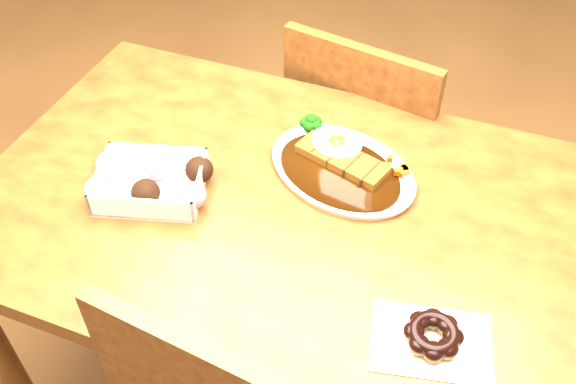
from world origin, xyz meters
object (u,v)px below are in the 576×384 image
(donut_box, at_px, (150,181))
(pon_de_ring, at_px, (433,336))
(katsu_curry_plate, at_px, (341,164))
(chair_far, at_px, (371,148))
(table, at_px, (277,234))

(donut_box, distance_m, pon_de_ring, 0.61)
(pon_de_ring, bearing_deg, katsu_curry_plate, 127.80)
(katsu_curry_plate, height_order, donut_box, katsu_curry_plate)
(chair_far, height_order, pon_de_ring, chair_far)
(table, bearing_deg, pon_de_ring, -30.23)
(chair_far, distance_m, pon_de_ring, 0.85)
(table, relative_size, katsu_curry_plate, 3.14)
(katsu_curry_plate, height_order, pon_de_ring, katsu_curry_plate)
(chair_far, distance_m, katsu_curry_plate, 0.50)
(chair_far, height_order, donut_box, chair_far)
(chair_far, relative_size, pon_de_ring, 3.96)
(chair_far, bearing_deg, pon_de_ring, 121.29)
(katsu_curry_plate, xyz_separation_m, pon_de_ring, (0.26, -0.34, 0.00))
(table, height_order, pon_de_ring, pon_de_ring)
(donut_box, bearing_deg, katsu_curry_plate, 30.51)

